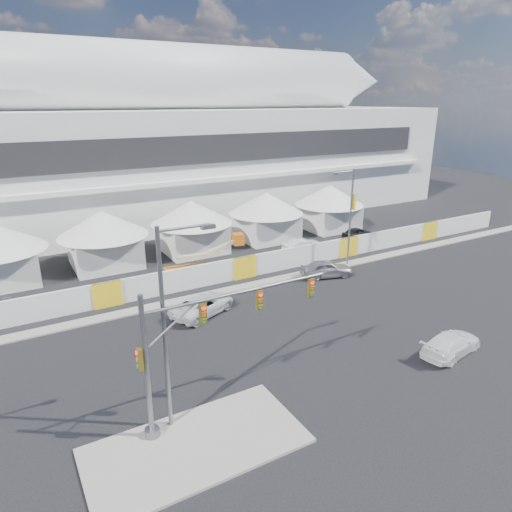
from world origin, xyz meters
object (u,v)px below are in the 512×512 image
sedan_silver (326,269)px  streetlight_curb (349,211)px  streetlight_median (169,317)px  pickup_curb (203,305)px  lot_car_a (303,246)px  boom_lift (193,268)px  lot_car_b (357,233)px  pickup_near (451,344)px  traffic_mast (191,349)px

sedan_silver → streetlight_curb: bearing=-50.3°
streetlight_median → streetlight_curb: bearing=31.3°
pickup_curb → lot_car_a: pickup_curb is taller
boom_lift → lot_car_a: bearing=12.5°
sedan_silver → lot_car_b: 13.28m
sedan_silver → pickup_near: (-1.44, -14.37, -0.09)m
pickup_curb → streetlight_median: (-6.09, -10.69, 5.16)m
pickup_near → streetlight_curb: 17.30m
traffic_mast → lot_car_a: bearing=43.5°
lot_car_b → streetlight_curb: size_ratio=0.41×
streetlight_curb → lot_car_b: bearing=42.0°
lot_car_b → streetlight_median: (-29.44, -19.97, 5.25)m
pickup_curb → traffic_mast: (-5.27, -11.06, 3.47)m
pickup_curb → streetlight_curb: (16.25, 2.89, 4.64)m
lot_car_b → traffic_mast: (-28.62, -20.34, 3.56)m
traffic_mast → pickup_curb: bearing=64.5°
lot_car_a → pickup_curb: bearing=119.9°
pickup_curb → sedan_silver: bearing=-107.7°
pickup_curb → streetlight_curb: streetlight_curb is taller
streetlight_median → boom_lift: (8.29, 17.77, -4.90)m
streetlight_median → pickup_near: bearing=-7.6°
pickup_curb → streetlight_curb: 17.14m
streetlight_curb → boom_lift: streetlight_curb is taller
lot_car_b → pickup_near: bearing=146.5°
pickup_near → lot_car_b: pickup_near is taller
lot_car_a → boom_lift: 12.83m
pickup_curb → traffic_mast: size_ratio=0.53×
streetlight_curb → boom_lift: 15.31m
pickup_curb → lot_car_b: pickup_curb is taller
sedan_silver → boom_lift: bearing=78.2°
lot_car_a → boom_lift: boom_lift is taller
lot_car_a → streetlight_median: 28.75m
pickup_curb → boom_lift: boom_lift is taller
pickup_near → streetlight_curb: (5.01, 15.88, 4.68)m
sedan_silver → streetlight_median: size_ratio=0.46×
streetlight_curb → boom_lift: size_ratio=1.25×
sedan_silver → boom_lift: size_ratio=0.63×
lot_car_a → traffic_mast: 28.14m
pickup_near → boom_lift: (-9.05, 20.07, 0.29)m
pickup_near → lot_car_a: lot_car_a is taller
lot_car_a → pickup_near: bearing=171.2°
pickup_near → lot_car_b: size_ratio=1.28×
lot_car_a → lot_car_b: size_ratio=1.17×
pickup_near → boom_lift: bearing=14.9°
lot_car_b → traffic_mast: 35.29m
lot_car_b → boom_lift: (-21.15, -2.20, 0.35)m
sedan_silver → boom_lift: boom_lift is taller
pickup_near → lot_car_b: (12.11, 22.28, -0.06)m
pickup_near → traffic_mast: size_ratio=0.48×
pickup_near → traffic_mast: bearing=74.0°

